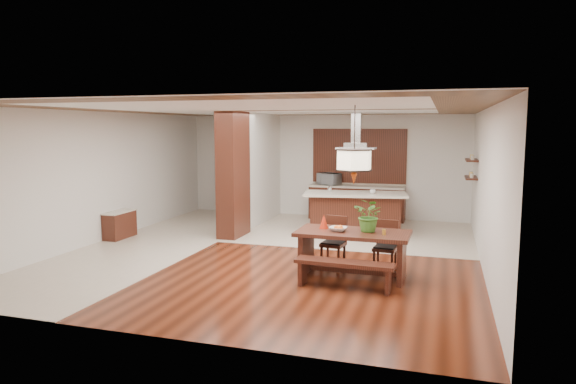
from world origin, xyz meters
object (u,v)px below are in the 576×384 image
(microwave, at_px, (329,179))
(pendant_lantern, at_px, (354,145))
(hallway_console, at_px, (120,225))
(island_cup, at_px, (373,192))
(fruit_bowl, at_px, (338,229))
(range_hood, at_px, (357,130))
(kitchen_island, at_px, (355,213))
(dining_table, at_px, (353,243))
(dining_chair_left, at_px, (333,242))
(dining_bench, at_px, (344,275))
(foliage_plant, at_px, (370,215))
(dining_chair_right, at_px, (385,246))

(microwave, bearing_deg, pendant_lantern, -49.59)
(hallway_console, height_order, island_cup, island_cup)
(fruit_bowl, height_order, range_hood, range_hood)
(kitchen_island, distance_m, microwave, 2.22)
(dining_table, height_order, pendant_lantern, pendant_lantern)
(dining_chair_left, distance_m, range_hood, 3.62)
(island_cup, bearing_deg, kitchen_island, 165.97)
(dining_table, height_order, dining_bench, dining_table)
(hallway_console, bearing_deg, foliage_plant, -13.58)
(dining_bench, bearing_deg, hallway_console, 159.01)
(dining_bench, relative_size, foliage_plant, 2.81)
(dining_chair_left, xyz_separation_m, island_cup, (0.32, 2.90, 0.59))
(hallway_console, height_order, kitchen_island, kitchen_island)
(kitchen_island, bearing_deg, island_cup, -23.66)
(range_hood, distance_m, island_cup, 1.49)
(pendant_lantern, bearing_deg, foliage_plant, 10.42)
(dining_table, xyz_separation_m, range_hood, (-0.57, 3.59, 1.89))
(microwave, bearing_deg, fruit_bowl, -52.14)
(dining_bench, distance_m, dining_chair_left, 1.37)
(kitchen_island, bearing_deg, hallway_console, -167.12)
(fruit_bowl, height_order, island_cup, island_cup)
(dining_table, height_order, island_cup, island_cup)
(pendant_lantern, height_order, range_hood, same)
(pendant_lantern, bearing_deg, dining_chair_right, 49.71)
(hallway_console, distance_m, foliage_plant, 6.14)
(foliage_plant, bearing_deg, fruit_bowl, -168.76)
(dining_chair_left, distance_m, foliage_plant, 1.10)
(island_cup, bearing_deg, dining_bench, -88.14)
(dining_bench, xyz_separation_m, fruit_bowl, (-0.23, 0.63, 0.60))
(range_hood, bearing_deg, island_cup, -14.55)
(dining_bench, height_order, fruit_bowl, fruit_bowl)
(dining_chair_right, height_order, fruit_bowl, dining_chair_right)
(dining_chair_right, xyz_separation_m, foliage_plant, (-0.21, -0.52, 0.63))
(pendant_lantern, relative_size, foliage_plant, 2.33)
(foliage_plant, distance_m, range_hood, 3.90)
(dining_bench, bearing_deg, dining_table, 89.00)
(dining_chair_left, height_order, microwave, microwave)
(dining_chair_right, relative_size, island_cup, 7.02)
(dining_chair_left, xyz_separation_m, fruit_bowl, (0.22, -0.64, 0.37))
(kitchen_island, bearing_deg, range_hood, 80.37)
(range_hood, bearing_deg, pendant_lantern, -81.00)
(dining_table, relative_size, foliage_plant, 3.40)
(dining_table, height_order, foliage_plant, foliage_plant)
(hallway_console, xyz_separation_m, fruit_bowl, (5.41, -1.53, 0.51))
(dining_table, xyz_separation_m, microwave, (-1.63, 5.45, 0.53))
(microwave, bearing_deg, hallway_console, -111.68)
(island_cup, bearing_deg, dining_chair_left, -96.23)
(dining_table, relative_size, dining_bench, 1.21)
(hallway_console, relative_size, kitchen_island, 0.35)
(dining_chair_left, relative_size, microwave, 1.54)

